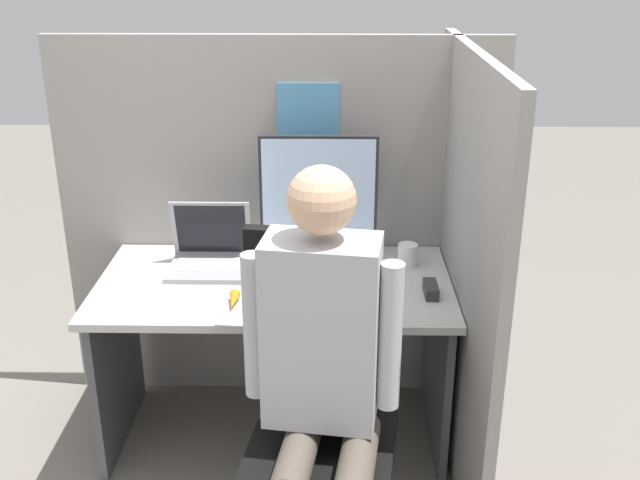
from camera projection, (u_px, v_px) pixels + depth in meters
name	position (u px, v px, depth m)	size (l,w,h in m)	color
cubicle_panel_back	(280.00, 225.00, 3.25)	(1.88, 0.05, 1.62)	gray
cubicle_panel_right	(462.00, 271.00, 2.81)	(0.04, 1.38, 1.62)	gray
desk	(275.00, 323.00, 2.99)	(1.38, 0.73, 0.73)	#B7B7B2
paper_box	(319.00, 253.00, 3.10)	(0.28, 0.25, 0.07)	#236BAD
monitor	(319.00, 192.00, 3.00)	(0.47, 0.23, 0.46)	#232328
laptop	(210.00, 256.00, 3.02)	(0.32, 0.26, 0.27)	#99999E
mouse	(265.00, 296.00, 2.76)	(0.07, 0.05, 0.04)	silver
stapler	(431.00, 289.00, 2.81)	(0.05, 0.13, 0.04)	#2D2D33
carrot_toy	(233.00, 300.00, 2.72)	(0.04, 0.13, 0.04)	orange
office_chair	(317.00, 402.00, 2.45)	(0.54, 0.59, 1.11)	black
person	(324.00, 365.00, 2.20)	(0.48, 0.50, 1.40)	brown
coffee_mug	(407.00, 255.00, 3.05)	(0.08, 0.08, 0.09)	white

